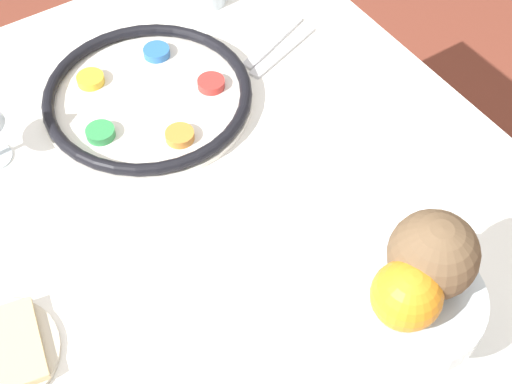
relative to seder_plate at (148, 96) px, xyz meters
name	(u,v)px	position (x,y,z in m)	size (l,w,h in m)	color
dining_table	(202,336)	(0.25, -0.07, -0.37)	(1.13, 1.03, 0.70)	white
seder_plate	(148,96)	(0.00, 0.00, 0.00)	(0.34, 0.34, 0.03)	silver
fruit_stand	(408,307)	(0.56, 0.06, 0.09)	(0.17, 0.17, 0.13)	silver
orange_fruit	(407,295)	(0.57, 0.03, 0.16)	(0.08, 0.08, 0.08)	orange
coconut	(433,255)	(0.55, 0.08, 0.17)	(0.10, 0.10, 0.10)	brown
fork_left	(273,42)	(-0.01, 0.25, -0.01)	(0.08, 0.16, 0.01)	silver
fork_right	(283,51)	(0.02, 0.25, -0.01)	(0.07, 0.16, 0.01)	silver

